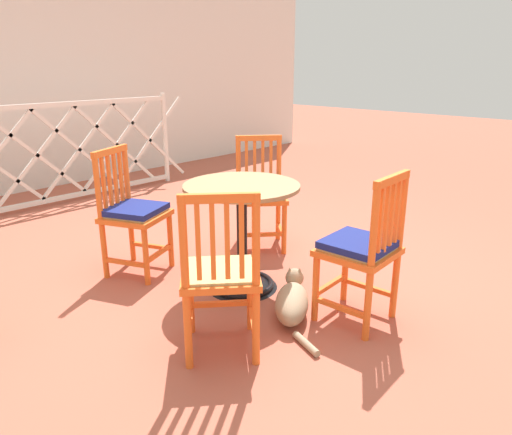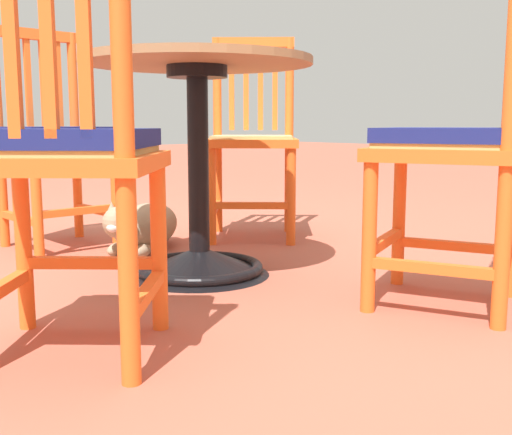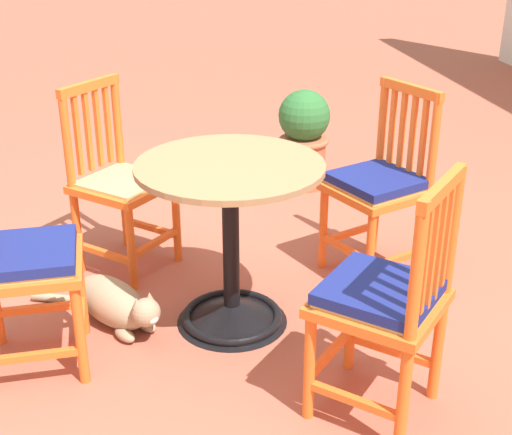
# 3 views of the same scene
# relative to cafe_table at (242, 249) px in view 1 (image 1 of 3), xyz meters

# --- Properties ---
(ground_plane) EXTENTS (24.00, 24.00, 0.00)m
(ground_plane) POSITION_rel_cafe_table_xyz_m (0.14, -0.09, -0.28)
(ground_plane) COLOR #AD5642
(building_wall_backdrop) EXTENTS (10.00, 0.20, 2.80)m
(building_wall_backdrop) POSITION_rel_cafe_table_xyz_m (0.14, 3.81, 1.12)
(building_wall_backdrop) COLOR silver
(building_wall_backdrop) RESTS_ON ground_plane
(lattice_fence_panel) EXTENTS (3.35, 0.06, 1.12)m
(lattice_fence_panel) POSITION_rel_cafe_table_xyz_m (0.15, 2.92, 0.27)
(lattice_fence_panel) COLOR silver
(lattice_fence_panel) RESTS_ON ground_plane
(cafe_table) EXTENTS (0.76, 0.76, 0.73)m
(cafe_table) POSITION_rel_cafe_table_xyz_m (0.00, 0.00, 0.00)
(cafe_table) COLOR black
(cafe_table) RESTS_ON ground_plane
(orange_chair_by_planter) EXTENTS (0.42, 0.42, 0.91)m
(orange_chair_by_planter) POSITION_rel_cafe_table_xyz_m (0.16, -0.81, 0.16)
(orange_chair_by_planter) COLOR orange
(orange_chair_by_planter) RESTS_ON ground_plane
(orange_chair_at_corner) EXTENTS (0.56, 0.56, 0.91)m
(orange_chair_at_corner) POSITION_rel_cafe_table_xyz_m (0.66, 0.44, 0.16)
(orange_chair_at_corner) COLOR orange
(orange_chair_at_corner) RESTS_ON ground_plane
(orange_chair_near_fence) EXTENTS (0.53, 0.53, 0.91)m
(orange_chair_near_fence) POSITION_rel_cafe_table_xyz_m (-0.34, 0.75, 0.16)
(orange_chair_near_fence) COLOR orange
(orange_chair_near_fence) RESTS_ON ground_plane
(orange_chair_tucked_in) EXTENTS (0.56, 0.56, 0.91)m
(orange_chair_tucked_in) POSITION_rel_cafe_table_xyz_m (-0.61, -0.45, 0.15)
(orange_chair_tucked_in) COLOR orange
(orange_chair_tucked_in) RESTS_ON ground_plane
(tabby_cat) EXTENTS (0.52, 0.58, 0.23)m
(tabby_cat) POSITION_rel_cafe_table_xyz_m (-0.06, -0.49, -0.19)
(tabby_cat) COLOR #9E896B
(tabby_cat) RESTS_ON ground_plane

